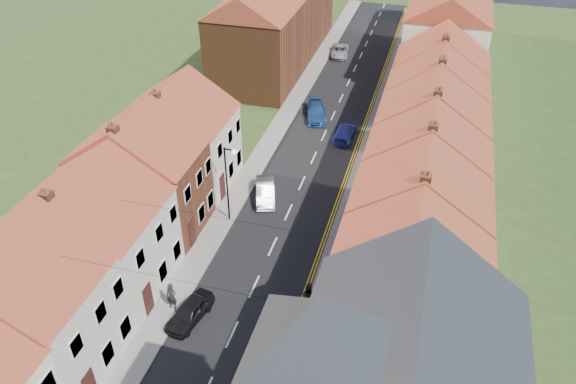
% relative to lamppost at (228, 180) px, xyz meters
% --- Properties ---
extents(road, '(7.00, 90.00, 0.02)m').
position_rel_lamppost_xyz_m(road, '(3.81, 10.00, -3.53)').
color(road, black).
rests_on(road, ground).
extents(pavement_left, '(1.80, 90.00, 0.12)m').
position_rel_lamppost_xyz_m(pavement_left, '(-0.59, 10.00, -3.48)').
color(pavement_left, '#9E9690').
rests_on(pavement_left, ground).
extents(pavement_right, '(1.80, 90.00, 0.12)m').
position_rel_lamppost_xyz_m(pavement_right, '(8.21, 10.00, -3.48)').
color(pavement_right, '#9E9690').
rests_on(pavement_right, ground).
extents(cottage_r_tudor, '(8.30, 5.20, 9.00)m').
position_rel_lamppost_xyz_m(cottage_r_tudor, '(13.08, -7.30, 0.93)').
color(cottage_r_tudor, beige).
rests_on(cottage_r_tudor, ground).
extents(cottage_r_white_near, '(8.30, 6.00, 9.00)m').
position_rel_lamppost_xyz_m(cottage_r_white_near, '(13.11, -1.90, 0.94)').
color(cottage_r_white_near, silver).
rests_on(cottage_r_white_near, ground).
extents(cottage_r_cream_mid, '(8.30, 5.20, 9.00)m').
position_rel_lamppost_xyz_m(cottage_r_cream_mid, '(13.11, 3.50, 0.94)').
color(cottage_r_cream_mid, beige).
rests_on(cottage_r_cream_mid, ground).
extents(cottage_r_pink, '(8.30, 6.00, 9.00)m').
position_rel_lamppost_xyz_m(cottage_r_pink, '(13.11, 8.90, 0.94)').
color(cottage_r_pink, beige).
rests_on(cottage_r_pink, ground).
extents(cottage_r_white_far, '(8.30, 5.20, 9.00)m').
position_rel_lamppost_xyz_m(cottage_r_white_far, '(13.11, 14.30, 0.94)').
color(cottage_r_white_far, beige).
rests_on(cottage_r_white_far, ground).
extents(cottage_r_cream_far, '(8.30, 6.00, 9.00)m').
position_rel_lamppost_xyz_m(cottage_r_cream_far, '(13.11, 19.70, 0.94)').
color(cottage_r_cream_far, beige).
rests_on(cottage_r_cream_far, ground).
extents(cottage_l_cream, '(8.30, 6.30, 9.10)m').
position_rel_lamppost_xyz_m(cottage_l_cream, '(-5.49, -14.45, 0.98)').
color(cottage_l_cream, silver).
rests_on(cottage_l_cream, ground).
extents(cottage_l_white, '(8.30, 6.90, 8.80)m').
position_rel_lamppost_xyz_m(cottage_l_white, '(-5.49, -8.05, 0.83)').
color(cottage_l_white, silver).
rests_on(cottage_l_white, ground).
extents(cottage_l_brick_mid, '(8.30, 5.70, 9.10)m').
position_rel_lamppost_xyz_m(cottage_l_brick_mid, '(-5.49, -1.95, 0.99)').
color(cottage_l_brick_mid, brown).
rests_on(cottage_l_brick_mid, ground).
extents(cottage_l_pink, '(8.30, 6.30, 8.80)m').
position_rel_lamppost_xyz_m(cottage_l_pink, '(-5.49, 3.85, 0.83)').
color(cottage_l_pink, silver).
rests_on(cottage_l_pink, ground).
extents(block_right_far, '(8.30, 24.20, 10.50)m').
position_rel_lamppost_xyz_m(block_right_far, '(13.11, 35.00, 1.76)').
color(block_right_far, beige).
rests_on(block_right_far, ground).
extents(block_left_far, '(8.30, 24.20, 10.50)m').
position_rel_lamppost_xyz_m(block_left_far, '(-5.49, 30.00, 1.76)').
color(block_left_far, brown).
rests_on(block_left_far, ground).
extents(lamppost, '(0.88, 0.15, 6.00)m').
position_rel_lamppost_xyz_m(lamppost, '(0.00, 0.00, 0.00)').
color(lamppost, black).
rests_on(lamppost, pavement_left).
extents(car_near, '(2.15, 3.81, 1.22)m').
position_rel_lamppost_xyz_m(car_near, '(1.05, -9.55, -2.93)').
color(car_near, black).
rests_on(car_near, ground).
extents(car_mid, '(2.57, 4.18, 1.30)m').
position_rel_lamppost_xyz_m(car_mid, '(1.63, 3.25, -2.89)').
color(car_mid, silver).
rests_on(car_mid, ground).
extents(car_far, '(2.99, 4.73, 1.28)m').
position_rel_lamppost_xyz_m(car_far, '(2.31, 17.17, -2.90)').
color(car_far, navy).
rests_on(car_far, ground).
extents(car_distant, '(2.48, 4.39, 1.16)m').
position_rel_lamppost_xyz_m(car_distant, '(1.37, 33.23, -2.96)').
color(car_distant, silver).
rests_on(car_distant, ground).
extents(pedestrian_left, '(0.67, 0.44, 1.85)m').
position_rel_lamppost_xyz_m(pedestrian_left, '(-0.29, -9.08, -2.50)').
color(pedestrian_left, black).
rests_on(pedestrian_left, pavement_left).
extents(pedestrian_right, '(1.05, 0.90, 1.87)m').
position_rel_lamppost_xyz_m(pedestrian_right, '(7.51, -6.83, -2.48)').
color(pedestrian_right, black).
rests_on(pedestrian_right, pavement_right).
extents(car_far_b, '(1.77, 4.13, 1.19)m').
position_rel_lamppost_xyz_m(car_far_b, '(5.72, 14.00, -2.95)').
color(car_far_b, navy).
rests_on(car_far_b, ground).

